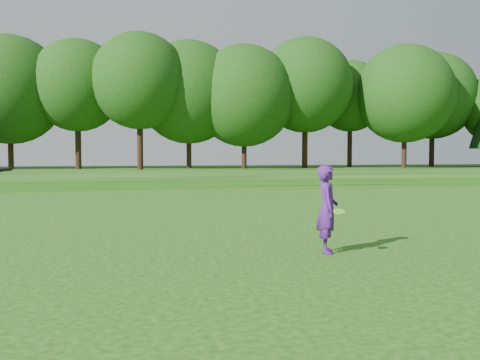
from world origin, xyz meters
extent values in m
plane|color=#16430C|center=(0.00, 0.00, 0.00)|extent=(140.00, 140.00, 0.00)
cube|color=#16430C|center=(0.00, 34.00, 0.30)|extent=(130.00, 30.00, 0.60)
cube|color=gray|center=(0.00, 20.00, 0.02)|extent=(130.00, 1.60, 0.04)
imported|color=#4F1B7B|center=(1.50, 0.97, 0.90)|extent=(0.59, 0.75, 1.79)
cylinder|color=#80D521|center=(1.57, 0.52, 0.89)|extent=(0.23, 0.23, 0.10)
camera|label=1|loc=(-2.43, -9.30, 2.06)|focal=40.00mm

